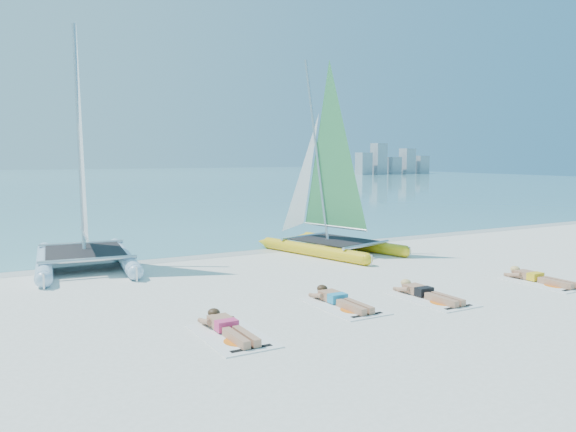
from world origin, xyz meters
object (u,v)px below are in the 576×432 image
(catamaran_yellow, at_px, (323,189))
(sunbather_c, at_px, (425,292))
(catamaran_blue, at_px, (82,190))
(sunbather_d, at_px, (537,277))
(sunbather_a, at_px, (227,326))
(towel_a, at_px, (232,336))
(towel_d, at_px, (544,283))
(towel_c, at_px, (432,299))
(sunbather_b, at_px, (339,299))
(towel_b, at_px, (344,306))

(catamaran_yellow, distance_m, sunbather_c, 6.43)
(catamaran_blue, height_order, sunbather_d, catamaran_blue)
(catamaran_yellow, bearing_deg, catamaran_blue, 156.55)
(catamaran_blue, xyz_separation_m, sunbather_a, (1.12, -7.28, -1.95))
(sunbather_c, bearing_deg, towel_a, -175.44)
(catamaran_yellow, relative_size, towel_d, 3.35)
(sunbather_a, relative_size, towel_d, 0.93)
(catamaran_blue, relative_size, sunbather_a, 4.01)
(towel_c, height_order, sunbather_d, sunbather_d)
(sunbather_c, relative_size, towel_d, 0.93)
(sunbather_a, distance_m, sunbather_b, 2.75)
(sunbather_a, distance_m, towel_b, 2.72)
(catamaran_yellow, distance_m, sunbather_b, 6.70)
(towel_b, bearing_deg, sunbather_a, -171.16)
(catamaran_yellow, height_order, towel_c, catamaran_yellow)
(towel_c, xyz_separation_m, sunbather_d, (3.37, 0.03, 0.11))
(sunbather_a, relative_size, sunbather_b, 1.00)
(sunbather_a, xyz_separation_m, towel_d, (7.97, -0.18, -0.11))
(sunbather_b, height_order, towel_d, sunbather_b)
(towel_c, bearing_deg, sunbather_d, 0.53)
(sunbather_c, height_order, sunbather_d, same)
(towel_a, xyz_separation_m, sunbather_a, (0.00, 0.19, 0.11))
(sunbather_a, relative_size, sunbather_d, 1.00)
(catamaran_blue, height_order, sunbather_c, catamaran_blue)
(towel_b, bearing_deg, catamaran_blue, 118.96)
(sunbather_a, bearing_deg, catamaran_blue, 98.71)
(sunbather_a, relative_size, towel_b, 0.93)
(towel_b, height_order, towel_c, same)
(towel_a, distance_m, towel_c, 4.60)
(sunbather_b, bearing_deg, towel_a, -163.38)
(towel_b, xyz_separation_m, towel_c, (1.92, -0.43, 0.00))
(towel_b, distance_m, towel_d, 5.32)
(sunbather_c, bearing_deg, towel_c, -90.00)
(sunbather_d, bearing_deg, catamaran_yellow, 108.75)
(sunbather_a, height_order, sunbather_b, same)
(catamaran_blue, bearing_deg, sunbather_c, -45.24)
(towel_a, bearing_deg, sunbather_a, 90.00)
(towel_a, height_order, sunbather_d, sunbather_d)
(towel_d, bearing_deg, sunbather_c, 174.02)
(towel_b, distance_m, towel_c, 1.97)
(catamaran_yellow, distance_m, sunbather_a, 8.74)
(catamaran_blue, bearing_deg, towel_d, -33.45)
(sunbather_a, bearing_deg, towel_a, -90.00)
(towel_a, distance_m, towel_b, 2.75)
(catamaran_blue, distance_m, sunbather_c, 9.33)
(catamaran_yellow, height_order, sunbather_a, catamaran_yellow)
(catamaran_blue, relative_size, towel_b, 3.74)
(sunbather_a, distance_m, sunbather_d, 7.97)
(catamaran_yellow, distance_m, sunbather_d, 6.80)
(catamaran_yellow, xyz_separation_m, towel_c, (-1.26, -6.23, -1.94))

